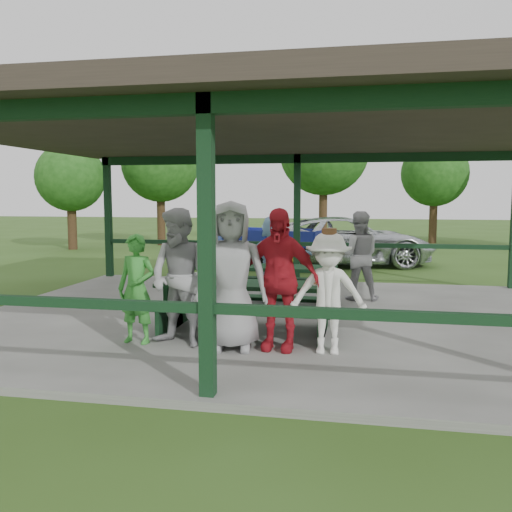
% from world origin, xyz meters
% --- Properties ---
extents(ground, '(90.00, 90.00, 0.00)m').
position_xyz_m(ground, '(0.00, 0.00, 0.00)').
color(ground, '#304E18').
rests_on(ground, ground).
extents(concrete_slab, '(10.00, 8.00, 0.10)m').
position_xyz_m(concrete_slab, '(0.00, 0.00, 0.05)').
color(concrete_slab, slate).
rests_on(concrete_slab, ground).
extents(pavilion_structure, '(10.60, 8.60, 3.24)m').
position_xyz_m(pavilion_structure, '(0.00, 0.00, 3.17)').
color(pavilion_structure, black).
rests_on(pavilion_structure, concrete_slab).
extents(picnic_table_near, '(2.64, 1.39, 0.75)m').
position_xyz_m(picnic_table_near, '(-0.16, -1.20, 0.58)').
color(picnic_table_near, black).
rests_on(picnic_table_near, concrete_slab).
extents(picnic_table_far, '(2.58, 1.39, 0.75)m').
position_xyz_m(picnic_table_far, '(-0.21, 0.80, 0.57)').
color(picnic_table_far, black).
rests_on(picnic_table_far, concrete_slab).
extents(table_setting, '(2.31, 0.45, 0.10)m').
position_xyz_m(table_setting, '(-0.26, -1.17, 0.88)').
color(table_setting, white).
rests_on(table_setting, picnic_table_near).
extents(contestant_green, '(0.58, 0.42, 1.51)m').
position_xyz_m(contestant_green, '(-1.52, -2.05, 0.85)').
color(contestant_green, green).
rests_on(contestant_green, concrete_slab).
extents(contestant_grey_left, '(1.07, 0.94, 1.87)m').
position_xyz_m(contestant_grey_left, '(-0.88, -2.08, 1.03)').
color(contestant_grey_left, '#99999B').
rests_on(contestant_grey_left, concrete_slab).
extents(contestant_grey_mid, '(1.05, 0.78, 1.96)m').
position_xyz_m(contestant_grey_mid, '(-0.16, -2.12, 1.08)').
color(contestant_grey_mid, gray).
rests_on(contestant_grey_mid, concrete_slab).
extents(contestant_red, '(1.14, 0.58, 1.87)m').
position_xyz_m(contestant_red, '(0.44, -2.00, 1.04)').
color(contestant_red, red).
rests_on(contestant_red, concrete_slab).
extents(contestant_white_fedora, '(1.02, 0.60, 1.62)m').
position_xyz_m(contestant_white_fedora, '(1.10, -2.06, 0.89)').
color(contestant_white_fedora, white).
rests_on(contestant_white_fedora, concrete_slab).
extents(spectator_lblue, '(1.56, 0.55, 1.66)m').
position_xyz_m(spectator_lblue, '(-0.20, 1.55, 0.93)').
color(spectator_lblue, '#8EBADC').
rests_on(spectator_lblue, concrete_slab).
extents(spectator_blue, '(0.65, 0.47, 1.67)m').
position_xyz_m(spectator_blue, '(-1.50, 2.11, 0.94)').
color(spectator_blue, '#415DAB').
rests_on(spectator_blue, concrete_slab).
extents(spectator_grey, '(0.90, 0.73, 1.74)m').
position_xyz_m(spectator_grey, '(1.45, 1.75, 0.97)').
color(spectator_grey, '#9D9C9F').
rests_on(spectator_grey, concrete_slab).
extents(pickup_truck, '(5.78, 3.51, 1.50)m').
position_xyz_m(pickup_truck, '(1.03, 8.02, 0.75)').
color(pickup_truck, silver).
rests_on(pickup_truck, ground).
extents(farm_trailer, '(3.61, 2.06, 1.25)m').
position_xyz_m(farm_trailer, '(-0.90, 6.94, 0.62)').
color(farm_trailer, navy).
rests_on(farm_trailer, ground).
extents(tree_far_left, '(3.37, 3.37, 5.26)m').
position_xyz_m(tree_far_left, '(-7.18, 13.67, 3.56)').
color(tree_far_left, black).
rests_on(tree_far_left, ground).
extents(tree_left, '(3.87, 3.87, 6.05)m').
position_xyz_m(tree_left, '(-0.16, 14.80, 4.10)').
color(tree_left, black).
rests_on(tree_left, ground).
extents(tree_mid, '(3.00, 3.00, 4.68)m').
position_xyz_m(tree_mid, '(4.71, 16.93, 3.16)').
color(tree_mid, black).
rests_on(tree_mid, ground).
extents(tree_edge_left, '(2.73, 2.73, 4.27)m').
position_xyz_m(tree_edge_left, '(-9.98, 11.07, 2.88)').
color(tree_edge_left, black).
rests_on(tree_edge_left, ground).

